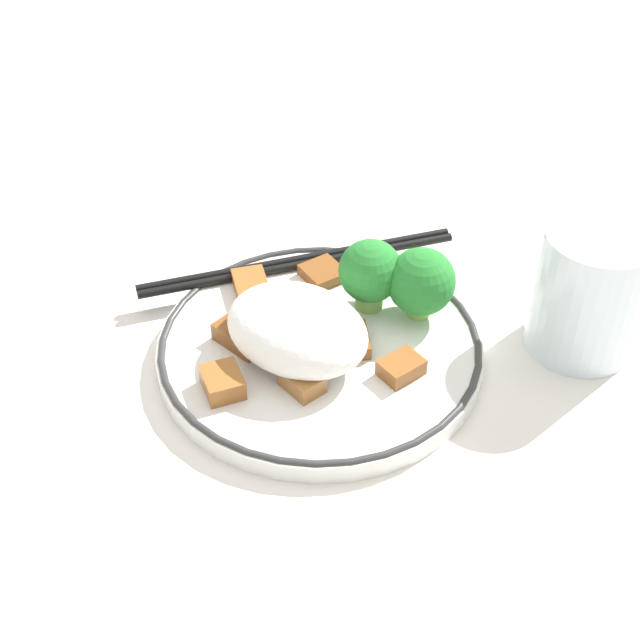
{
  "coord_description": "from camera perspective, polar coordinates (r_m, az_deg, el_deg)",
  "views": [
    {
      "loc": [
        -0.26,
        0.36,
        0.41
      ],
      "look_at": [
        0.0,
        0.0,
        0.03
      ],
      "focal_mm": 50.0,
      "sensor_mm": 36.0,
      "label": 1
    }
  ],
  "objects": [
    {
      "name": "rice_mound",
      "position": [
        0.57,
        -1.48,
        -0.59
      ],
      "size": [
        0.1,
        0.08,
        0.04
      ],
      "color": "white",
      "rests_on": "plate"
    },
    {
      "name": "meat_mid_right",
      "position": [
        0.65,
        0.19,
        3.03
      ],
      "size": [
        0.04,
        0.04,
        0.01
      ],
      "color": "brown",
      "rests_on": "plate"
    },
    {
      "name": "chopsticks",
      "position": [
        0.66,
        -1.35,
        3.72
      ],
      "size": [
        0.16,
        0.2,
        0.01
      ],
      "color": "black",
      "rests_on": "plate"
    },
    {
      "name": "meat_far_scatter",
      "position": [
        0.64,
        -4.44,
        2.17
      ],
      "size": [
        0.04,
        0.04,
        0.01
      ],
      "color": "#995B28",
      "rests_on": "plate"
    },
    {
      "name": "broccoli_back_left",
      "position": [
        0.6,
        6.49,
        2.42
      ],
      "size": [
        0.05,
        0.05,
        0.05
      ],
      "color": "#7FB756",
      "rests_on": "plate"
    },
    {
      "name": "meat_on_rice_edge",
      "position": [
        0.59,
        -5.13,
        -1.06
      ],
      "size": [
        0.04,
        0.02,
        0.01
      ],
      "color": "brown",
      "rests_on": "plate"
    },
    {
      "name": "meat_near_left",
      "position": [
        0.57,
        5.22,
        -3.05
      ],
      "size": [
        0.03,
        0.03,
        0.01
      ],
      "color": "brown",
      "rests_on": "plate"
    },
    {
      "name": "meat_mid_left",
      "position": [
        0.56,
        -6.25,
        -3.98
      ],
      "size": [
        0.04,
        0.03,
        0.01
      ],
      "color": "#995B28",
      "rests_on": "plate"
    },
    {
      "name": "drinking_glass",
      "position": [
        0.61,
        16.86,
        1.78
      ],
      "size": [
        0.07,
        0.07,
        0.09
      ],
      "color": "silver",
      "rests_on": "ground_plane"
    },
    {
      "name": "meat_near_back",
      "position": [
        0.56,
        -1.15,
        -3.93
      ],
      "size": [
        0.03,
        0.03,
        0.01
      ],
      "color": "#9E6633",
      "rests_on": "plate"
    },
    {
      "name": "meat_near_right",
      "position": [
        0.61,
        -1.6,
        0.3
      ],
      "size": [
        0.03,
        0.03,
        0.01
      ],
      "color": "#995B28",
      "rests_on": "plate"
    },
    {
      "name": "plate",
      "position": [
        0.6,
        -0.0,
        -1.82
      ],
      "size": [
        0.22,
        0.22,
        0.02
      ],
      "color": "white",
      "rests_on": "ground_plane"
    },
    {
      "name": "broccoli_back_center",
      "position": [
        0.61,
        3.24,
        3.06
      ],
      "size": [
        0.04,
        0.04,
        0.05
      ],
      "color": "#7FB756",
      "rests_on": "plate"
    },
    {
      "name": "meat_near_front",
      "position": [
        0.59,
        1.79,
        -1.32
      ],
      "size": [
        0.04,
        0.04,
        0.01
      ],
      "color": "brown",
      "rests_on": "plate"
    },
    {
      "name": "ground_plane",
      "position": [
        0.6,
        -0.0,
        -2.43
      ],
      "size": [
        3.0,
        3.0,
        0.0
      ],
      "primitive_type": "plane",
      "color": "silver"
    }
  ]
}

